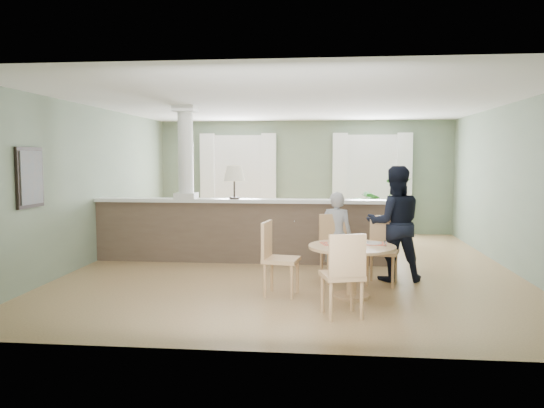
# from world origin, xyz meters

# --- Properties ---
(ground) EXTENTS (8.00, 8.00, 0.00)m
(ground) POSITION_xyz_m (0.00, 0.00, 0.00)
(ground) COLOR tan
(ground) RESTS_ON ground
(room_shell) EXTENTS (7.02, 8.02, 2.71)m
(room_shell) POSITION_xyz_m (-0.03, 0.63, 1.81)
(room_shell) COLOR gray
(room_shell) RESTS_ON ground
(pony_wall) EXTENTS (5.32, 0.38, 2.70)m
(pony_wall) POSITION_xyz_m (-0.99, 0.20, 0.71)
(pony_wall) COLOR brown
(pony_wall) RESTS_ON ground
(sofa) EXTENTS (3.41, 1.46, 0.98)m
(sofa) POSITION_xyz_m (-1.28, 1.47, 0.49)
(sofa) COLOR #806446
(sofa) RESTS_ON ground
(houseplant) EXTENTS (1.64, 1.59, 1.39)m
(houseplant) POSITION_xyz_m (1.66, 2.78, 0.70)
(houseplant) COLOR #336F2C
(houseplant) RESTS_ON ground
(dining_table) EXTENTS (1.13, 1.13, 0.77)m
(dining_table) POSITION_xyz_m (0.87, -1.92, 0.54)
(dining_table) COLOR tan
(dining_table) RESTS_ON ground
(chair_far_boy) EXTENTS (0.55, 0.55, 0.98)m
(chair_far_boy) POSITION_xyz_m (0.66, -0.96, 0.54)
(chair_far_boy) COLOR tan
(chair_far_boy) RESTS_ON ground
(chair_far_man) EXTENTS (0.53, 0.53, 0.97)m
(chair_far_man) POSITION_xyz_m (1.35, -1.11, 0.54)
(chair_far_man) COLOR tan
(chair_far_man) RESTS_ON ground
(chair_near) EXTENTS (0.54, 0.54, 0.98)m
(chair_near) POSITION_xyz_m (0.73, -2.86, 0.54)
(chair_near) COLOR tan
(chair_near) RESTS_ON ground
(chair_side) EXTENTS (0.50, 0.50, 0.98)m
(chair_side) POSITION_xyz_m (-0.13, -1.91, 0.54)
(chair_side) COLOR tan
(chair_side) RESTS_ON ground
(child_person) EXTENTS (0.52, 0.39, 1.31)m
(child_person) POSITION_xyz_m (0.68, -0.79, 0.65)
(child_person) COLOR #959499
(child_person) RESTS_ON ground
(man_person) EXTENTS (0.88, 0.71, 1.70)m
(man_person) POSITION_xyz_m (1.53, -0.90, 0.85)
(man_person) COLOR black
(man_person) RESTS_ON ground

